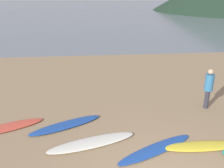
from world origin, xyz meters
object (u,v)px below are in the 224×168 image
object	(u,v)px
surfboard_2	(92,142)
surfboard_4	(203,146)
surfboard_3	(156,149)
surfboard_1	(66,125)
person_0	(209,86)
surfboard_0	(5,128)

from	to	relation	value
surfboard_2	surfboard_4	size ratio (longest dim) A/B	1.11
surfboard_2	surfboard_4	world-z (taller)	surfboard_2
surfboard_2	surfboard_3	world-z (taller)	surfboard_2
surfboard_1	surfboard_4	world-z (taller)	surfboard_4
surfboard_4	surfboard_1	bearing A→B (deg)	158.77
surfboard_1	person_0	size ratio (longest dim) A/B	1.58
surfboard_0	surfboard_4	bearing A→B (deg)	-37.66
surfboard_0	person_0	size ratio (longest dim) A/B	1.55
surfboard_1	surfboard_4	xyz separation A→B (m)	(3.99, -1.58, 0.00)
surfboard_1	surfboard_4	bearing A→B (deg)	-47.05
surfboard_1	surfboard_0	bearing A→B (deg)	153.79
person_0	surfboard_1	bearing A→B (deg)	-93.02
surfboard_0	surfboard_3	distance (m)	4.86
surfboard_1	person_0	distance (m)	5.36
surfboard_0	surfboard_1	bearing A→B (deg)	-23.34
surfboard_4	person_0	distance (m)	2.85
surfboard_1	surfboard_2	world-z (taller)	surfboard_2
surfboard_0	surfboard_1	xyz separation A→B (m)	(1.97, -0.03, 0.00)
surfboard_1	surfboard_2	xyz separation A→B (m)	(0.84, -1.09, 0.00)
surfboard_0	surfboard_2	size ratio (longest dim) A/B	0.91
surfboard_0	person_0	world-z (taller)	person_0
person_0	surfboard_3	bearing A→B (deg)	-59.38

